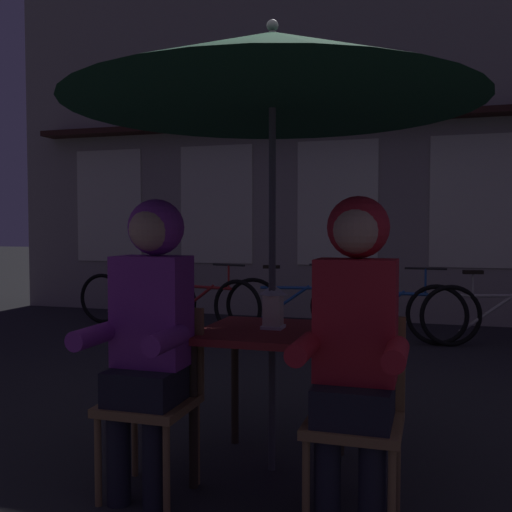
{
  "coord_description": "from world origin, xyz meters",
  "views": [
    {
      "loc": [
        0.79,
        -2.9,
        1.26
      ],
      "look_at": [
        0.0,
        -0.29,
        1.13
      ],
      "focal_mm": 41.15,
      "sensor_mm": 36.0,
      "label": 1
    }
  ],
  "objects_px": {
    "lantern": "(273,305)",
    "bicycle_nearest": "(136,299)",
    "patio_umbrella": "(272,70)",
    "cafe_table": "(272,349)",
    "person_right_hooded": "(355,326)",
    "bicycle_third": "(295,304)",
    "chair_right": "(356,406)",
    "person_left_hooded": "(150,316)",
    "bicycle_fourth": "(388,311)",
    "chair_left": "(156,388)",
    "bicycle_fifth": "(499,314)",
    "bicycle_second": "(202,303)"
  },
  "relations": [
    {
      "from": "lantern",
      "to": "bicycle_fourth",
      "type": "distance_m",
      "value": 3.71
    },
    {
      "from": "patio_umbrella",
      "to": "bicycle_second",
      "type": "height_order",
      "value": "patio_umbrella"
    },
    {
      "from": "bicycle_nearest",
      "to": "bicycle_third",
      "type": "height_order",
      "value": "same"
    },
    {
      "from": "bicycle_nearest",
      "to": "patio_umbrella",
      "type": "bearing_deg",
      "value": -53.34
    },
    {
      "from": "bicycle_fourth",
      "to": "bicycle_fifth",
      "type": "distance_m",
      "value": 1.15
    },
    {
      "from": "person_right_hooded",
      "to": "bicycle_third",
      "type": "xyz_separation_m",
      "value": [
        -1.27,
        4.35,
        -0.5
      ]
    },
    {
      "from": "bicycle_second",
      "to": "bicycle_fourth",
      "type": "relative_size",
      "value": 0.98
    },
    {
      "from": "bicycle_nearest",
      "to": "bicycle_fourth",
      "type": "relative_size",
      "value": 1.0
    },
    {
      "from": "cafe_table",
      "to": "bicycle_nearest",
      "type": "relative_size",
      "value": 0.44
    },
    {
      "from": "patio_umbrella",
      "to": "bicycle_fourth",
      "type": "distance_m",
      "value": 4.07
    },
    {
      "from": "bicycle_fourth",
      "to": "chair_left",
      "type": "bearing_deg",
      "value": -101.24
    },
    {
      "from": "patio_umbrella",
      "to": "bicycle_fourth",
      "type": "xyz_separation_m",
      "value": [
        0.32,
        3.68,
        -1.71
      ]
    },
    {
      "from": "bicycle_second",
      "to": "cafe_table",
      "type": "bearing_deg",
      "value": -62.8
    },
    {
      "from": "bicycle_third",
      "to": "bicycle_fourth",
      "type": "height_order",
      "value": "same"
    },
    {
      "from": "chair_left",
      "to": "bicycle_fifth",
      "type": "xyz_separation_m",
      "value": [
        1.95,
        4.11,
        -0.14
      ]
    },
    {
      "from": "cafe_table",
      "to": "patio_umbrella",
      "type": "xyz_separation_m",
      "value": [
        0.0,
        0.0,
        1.42
      ]
    },
    {
      "from": "cafe_table",
      "to": "bicycle_nearest",
      "type": "height_order",
      "value": "bicycle_nearest"
    },
    {
      "from": "lantern",
      "to": "bicycle_nearest",
      "type": "bearing_deg",
      "value": 126.82
    },
    {
      "from": "cafe_table",
      "to": "chair_left",
      "type": "xyz_separation_m",
      "value": [
        -0.48,
        -0.37,
        -0.15
      ]
    },
    {
      "from": "bicycle_fourth",
      "to": "bicycle_nearest",
      "type": "bearing_deg",
      "value": 176.61
    },
    {
      "from": "chair_left",
      "to": "bicycle_fifth",
      "type": "height_order",
      "value": "chair_left"
    },
    {
      "from": "bicycle_third",
      "to": "chair_right",
      "type": "bearing_deg",
      "value": -73.51
    },
    {
      "from": "lantern",
      "to": "bicycle_fifth",
      "type": "xyz_separation_m",
      "value": [
        1.47,
        3.73,
        -0.51
      ]
    },
    {
      "from": "bicycle_third",
      "to": "bicycle_fourth",
      "type": "bearing_deg",
      "value": -12.35
    },
    {
      "from": "bicycle_third",
      "to": "bicycle_fourth",
      "type": "distance_m",
      "value": 1.14
    },
    {
      "from": "lantern",
      "to": "bicycle_nearest",
      "type": "xyz_separation_m",
      "value": [
        -2.88,
        3.85,
        -0.51
      ]
    },
    {
      "from": "person_left_hooded",
      "to": "bicycle_fourth",
      "type": "xyz_separation_m",
      "value": [
        0.8,
        4.1,
        -0.5
      ]
    },
    {
      "from": "patio_umbrella",
      "to": "bicycle_fifth",
      "type": "relative_size",
      "value": 1.41
    },
    {
      "from": "bicycle_nearest",
      "to": "bicycle_fifth",
      "type": "bearing_deg",
      "value": -1.61
    },
    {
      "from": "person_left_hooded",
      "to": "bicycle_third",
      "type": "xyz_separation_m",
      "value": [
        -0.31,
        4.35,
        -0.5
      ]
    },
    {
      "from": "bicycle_nearest",
      "to": "chair_left",
      "type": "bearing_deg",
      "value": -60.48
    },
    {
      "from": "patio_umbrella",
      "to": "cafe_table",
      "type": "bearing_deg",
      "value": 0.0
    },
    {
      "from": "patio_umbrella",
      "to": "chair_left",
      "type": "relative_size",
      "value": 2.66
    },
    {
      "from": "bicycle_third",
      "to": "bicycle_fourth",
      "type": "xyz_separation_m",
      "value": [
        1.11,
        -0.24,
        0.0
      ]
    },
    {
      "from": "chair_left",
      "to": "person_right_hooded",
      "type": "height_order",
      "value": "person_right_hooded"
    },
    {
      "from": "bicycle_fourth",
      "to": "chair_right",
      "type": "bearing_deg",
      "value": -87.8
    },
    {
      "from": "cafe_table",
      "to": "bicycle_third",
      "type": "xyz_separation_m",
      "value": [
        -0.79,
        3.92,
        -0.29
      ]
    },
    {
      "from": "bicycle_nearest",
      "to": "bicycle_third",
      "type": "bearing_deg",
      "value": 1.5
    },
    {
      "from": "cafe_table",
      "to": "bicycle_nearest",
      "type": "bearing_deg",
      "value": 126.66
    },
    {
      "from": "person_right_hooded",
      "to": "bicycle_fifth",
      "type": "relative_size",
      "value": 0.85
    },
    {
      "from": "bicycle_third",
      "to": "bicycle_second",
      "type": "bearing_deg",
      "value": -168.33
    },
    {
      "from": "person_left_hooded",
      "to": "bicycle_fourth",
      "type": "relative_size",
      "value": 0.83
    },
    {
      "from": "chair_right",
      "to": "person_left_hooded",
      "type": "bearing_deg",
      "value": -176.61
    },
    {
      "from": "cafe_table",
      "to": "bicycle_nearest",
      "type": "distance_m",
      "value": 4.83
    },
    {
      "from": "cafe_table",
      "to": "chair_left",
      "type": "relative_size",
      "value": 0.85
    },
    {
      "from": "chair_right",
      "to": "bicycle_nearest",
      "type": "bearing_deg",
      "value": 128.41
    },
    {
      "from": "cafe_table",
      "to": "bicycle_second",
      "type": "height_order",
      "value": "bicycle_second"
    },
    {
      "from": "person_left_hooded",
      "to": "bicycle_third",
      "type": "bearing_deg",
      "value": 94.08
    },
    {
      "from": "bicycle_second",
      "to": "chair_left",
      "type": "bearing_deg",
      "value": -70.76
    },
    {
      "from": "lantern",
      "to": "bicycle_fourth",
      "type": "bearing_deg",
      "value": 84.94
    }
  ]
}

